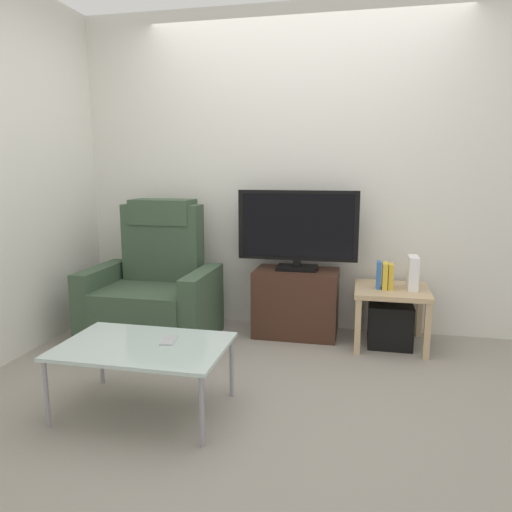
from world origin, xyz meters
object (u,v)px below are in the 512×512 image
object	(u,v)px
side_table	(391,297)
book_rightmost	(391,276)
cell_phone	(169,340)
subwoofer_box	(390,324)
coffee_table	(144,349)
game_console	(413,273)
tv_stand	(296,302)
television	(298,228)
book_leftmost	(379,275)
recliner_armchair	(155,290)
book_middle	(385,276)

from	to	relation	value
side_table	book_rightmost	bearing A→B (deg)	-123.97
book_rightmost	side_table	bearing A→B (deg)	56.03
side_table	cell_phone	xyz separation A→B (m)	(-1.26, -1.27, 0.02)
subwoofer_box	coffee_table	xyz separation A→B (m)	(-1.37, -1.35, 0.20)
subwoofer_box	book_rightmost	xyz separation A→B (m)	(-0.01, -0.02, 0.38)
subwoofer_box	game_console	bearing A→B (deg)	3.95
subwoofer_box	book_rightmost	size ratio (longest dim) A/B	1.73
coffee_table	cell_phone	xyz separation A→B (m)	(0.12, 0.08, 0.03)
tv_stand	subwoofer_box	world-z (taller)	tv_stand
subwoofer_box	television	bearing A→B (deg)	171.92
game_console	coffee_table	xyz separation A→B (m)	(-1.52, -1.36, -0.21)
game_console	book_rightmost	bearing A→B (deg)	-169.28
television	cell_phone	xyz separation A→B (m)	(-0.53, -1.37, -0.47)
tv_stand	game_console	distance (m)	0.93
book_leftmost	subwoofer_box	bearing A→B (deg)	11.31
coffee_table	cell_phone	size ratio (longest dim) A/B	6.00
television	game_console	distance (m)	0.93
television	game_console	bearing A→B (deg)	-6.11
side_table	book_rightmost	xyz separation A→B (m)	(-0.01, -0.02, 0.16)
subwoofer_box	recliner_armchair	bearing A→B (deg)	-174.24
coffee_table	cell_phone	world-z (taller)	cell_phone
book_rightmost	cell_phone	distance (m)	1.77
television	subwoofer_box	distance (m)	1.02
tv_stand	game_console	xyz separation A→B (m)	(0.88, -0.07, 0.30)
side_table	book_leftmost	bearing A→B (deg)	-168.69
side_table	coffee_table	size ratio (longest dim) A/B	0.60
recliner_armchair	subwoofer_box	size ratio (longest dim) A/B	3.32
book_rightmost	game_console	bearing A→B (deg)	10.72
side_table	subwoofer_box	world-z (taller)	side_table
television	book_middle	xyz separation A→B (m)	(0.67, -0.12, -0.32)
cell_phone	subwoofer_box	bearing A→B (deg)	37.04
tv_stand	subwoofer_box	distance (m)	0.74
tv_stand	recliner_armchair	distance (m)	1.13
television	side_table	bearing A→B (deg)	-8.08
book_leftmost	game_console	size ratio (longest dim) A/B	0.83
television	side_table	size ratio (longest dim) A/B	1.75
recliner_armchair	book_rightmost	world-z (taller)	recliner_armchair
television	recliner_armchair	world-z (taller)	television
side_table	game_console	size ratio (longest dim) A/B	2.20
side_table	cell_phone	bearing A→B (deg)	-134.71
game_console	tv_stand	bearing A→B (deg)	175.13
subwoofer_box	book_rightmost	bearing A→B (deg)	-123.97
side_table	book_leftmost	world-z (taller)	book_leftmost
tv_stand	subwoofer_box	xyz separation A→B (m)	(0.73, -0.08, -0.10)
book_rightmost	game_console	distance (m)	0.16
book_leftmost	book_middle	distance (m)	0.04
game_console	coffee_table	world-z (taller)	game_console
subwoofer_box	book_middle	size ratio (longest dim) A/B	1.68
book_middle	coffee_table	distance (m)	1.88
side_table	game_console	bearing A→B (deg)	3.95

